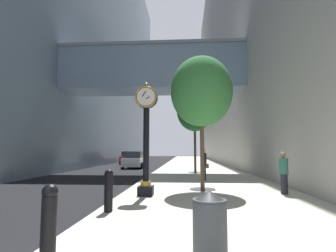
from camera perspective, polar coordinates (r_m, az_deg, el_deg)
The scene contains 14 objects.
ground_plane at distance 29.19m, azimuth -1.11°, elevation -8.80°, with size 110.00×110.00×0.00m, color black.
sidewalk_right at distance 32.09m, azimuth 5.73°, elevation -8.33°, with size 7.07×80.00×0.14m, color beige.
building_block_left at distance 39.23m, azimuth -19.53°, elevation 21.81°, with size 23.79×80.00×39.06m.
building_block_right at distance 36.85m, azimuth 18.91°, elevation 20.46°, with size 9.00×80.00×35.25m.
street_clock at distance 9.94m, azimuth -4.75°, elevation -1.45°, with size 0.84×0.55×4.24m.
bollard_nearest at distance 4.69m, azimuth -24.36°, elevation -17.98°, with size 0.25×0.25×1.14m.
bollard_second at distance 7.59m, azimuth -12.73°, elevation -13.23°, with size 0.25×0.25×1.14m.
street_tree_near at distance 11.80m, azimuth 7.25°, elevation 7.36°, with size 2.72×2.72×5.81m.
street_tree_mid_near at distance 20.33m, azimuth 5.80°, elevation 3.25°, with size 2.75×2.75×6.26m.
trash_bin at distance 4.31m, azimuth 9.03°, elevation -20.37°, with size 0.53×0.53×1.05m.
pedestrian_walking at distance 14.95m, azimuth 7.72°, elevation -7.99°, with size 0.51×0.42×1.77m.
pedestrian_by_clock at distance 11.15m, azimuth 23.74°, elevation -9.05°, with size 0.41×0.41×1.60m.
car_white_near at distance 27.19m, azimuth -7.12°, elevation -7.30°, with size 2.16×4.33×1.68m.
car_red_mid at distance 35.33m, azimuth -8.32°, elevation -6.83°, with size 2.17×4.07×1.65m.
Camera 1 is at (2.51, -2.02, 1.81)m, focal length 28.19 mm.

